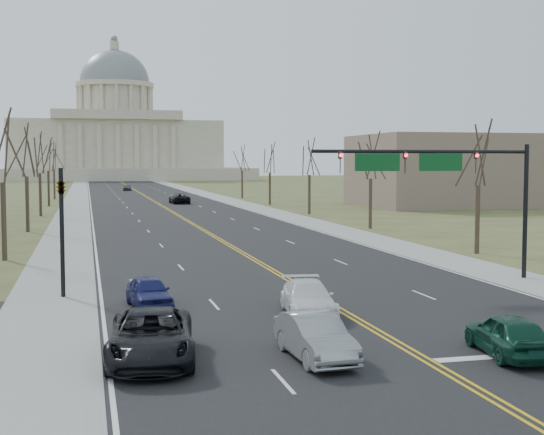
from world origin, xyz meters
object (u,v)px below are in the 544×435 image
signal_left (62,217)px  car_sb_inner_second (308,298)px  car_sb_outer_second (149,292)px  car_far_sb (127,188)px  car_sb_outer_lead (151,336)px  signal_mast (440,172)px  car_far_nb (179,198)px  car_sb_inner_lead (315,337)px  car_nb_inner_lead (508,335)px

signal_left → car_sb_inner_second: (9.86, -6.72, -3.01)m
car_sb_outer_second → car_far_sb: size_ratio=1.01×
car_sb_outer_lead → car_far_sb: car_sb_outer_lead is taller
car_sb_outer_second → car_sb_inner_second: bearing=-32.9°
signal_mast → car_sb_outer_second: 16.48m
car_sb_inner_second → car_far_nb: size_ratio=0.87×
car_sb_outer_second → car_far_sb: car_sb_outer_second is taller
car_sb_inner_second → signal_left: bearing=153.4°
signal_mast → car_sb_inner_lead: signal_mast is taller
car_nb_inner_lead → car_sb_inner_lead: car_sb_inner_lead is taller
car_nb_inner_lead → car_sb_inner_second: 8.98m
signal_left → car_sb_outer_lead: 13.09m
signal_left → car_sb_outer_second: (3.67, -3.54, -3.03)m
car_nb_inner_lead → car_far_sb: size_ratio=1.06×
car_sb_inner_second → car_far_nb: (4.73, 83.35, 0.07)m
car_sb_inner_lead → car_far_nb: car_far_nb is taller
car_sb_outer_lead → car_sb_inner_second: 8.89m
signal_mast → car_sb_inner_second: signal_mast is taller
signal_left → car_sb_outer_second: size_ratio=1.51×
car_far_sb → car_sb_outer_lead: bearing=-85.3°
car_nb_inner_lead → car_sb_inner_lead: (-6.17, 1.12, 0.00)m
signal_left → car_sb_inner_second: signal_left is taller
car_sb_outer_lead → car_sb_outer_second: bearing=91.8°
car_nb_inner_lead → car_far_nb: 91.17m
car_sb_outer_second → car_far_nb: car_far_nb is taller
car_sb_outer_lead → car_far_nb: (11.57, 89.03, -0.03)m
signal_mast → car_nb_inner_lead: size_ratio=2.91×
car_sb_inner_second → signal_mast: bearing=44.1°
signal_left → car_sb_outer_second: 5.93m
car_sb_inner_second → car_nb_inner_lead: bearing=-52.9°
car_sb_outer_lead → car_far_nb: car_sb_outer_lead is taller
car_nb_inner_lead → car_sb_outer_lead: size_ratio=0.73×
car_nb_inner_lead → car_sb_outer_second: (-10.61, 11.00, -0.03)m
car_sb_outer_lead → car_sb_outer_second: car_sb_outer_lead is taller
car_sb_inner_second → car_far_sb: bearing=97.7°
car_sb_inner_second → car_sb_outer_second: bearing=160.5°
signal_mast → car_nb_inner_lead: signal_mast is taller
signal_left → car_sb_outer_lead: (3.02, -12.40, -2.91)m
signal_left → car_sb_inner_lead: size_ratio=1.38×
signal_mast → signal_left: bearing=180.0°
car_sb_outer_second → car_sb_outer_lead: bearing=-99.9°
car_sb_outer_lead → car_far_nb: bearing=88.6°
car_nb_inner_lead → car_far_sb: bearing=-81.0°
car_far_sb → signal_left: bearing=-86.9°
car_sb_outer_second → car_far_sb: bearing=81.6°
signal_left → car_sb_inner_lead: signal_left is taller
signal_left → car_sb_outer_lead: size_ratio=1.05×
signal_mast → signal_left: 19.06m
car_sb_inner_second → car_sb_outer_lead: bearing=-132.6°
car_nb_inner_lead → car_sb_outer_second: bearing=-38.8°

